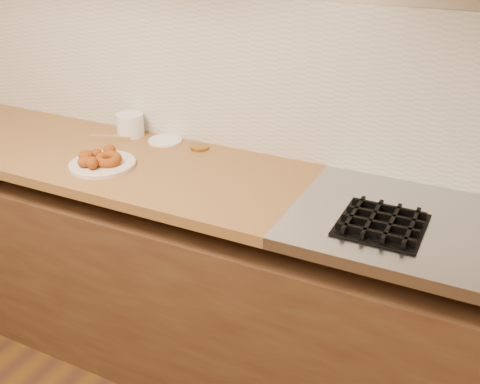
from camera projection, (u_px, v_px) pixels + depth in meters
wall_back at (214, 34)px, 2.17m from camera, size 4.00×0.02×2.70m
base_cabinet at (183, 280)px, 2.36m from camera, size 3.60×0.60×0.77m
butcher_block at (48, 146)px, 2.39m from camera, size 2.30×0.62×0.04m
backsplash at (213, 73)px, 2.23m from camera, size 3.60×0.02×0.60m
donut_plate at (103, 164)px, 2.15m from camera, size 0.25×0.25×0.01m
ring_donut at (108, 159)px, 2.13m from camera, size 0.13×0.14×0.05m
fried_dough_chunks at (93, 157)px, 2.14m from camera, size 0.14×0.19×0.05m
plastic_tub at (130, 125)px, 2.43m from camera, size 0.15×0.15×0.10m
tub_lid at (165, 141)px, 2.38m from camera, size 0.17×0.17×0.01m
brass_jar_lid at (199, 148)px, 2.31m from camera, size 0.09×0.09×0.01m
wooden_utensil at (110, 137)px, 2.41m from camera, size 0.18×0.08×0.01m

